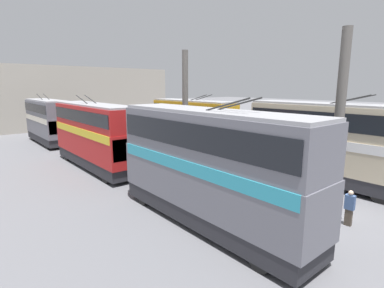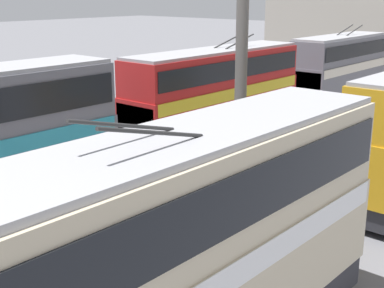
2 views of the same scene
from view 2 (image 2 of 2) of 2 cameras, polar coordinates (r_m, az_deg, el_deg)
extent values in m
cylinder|color=#605B56|center=(19.60, 5.22, 6.22)|extent=(0.44, 0.44, 8.97)
cube|color=#333338|center=(20.82, 4.91, -5.92)|extent=(0.79, 0.79, 0.08)
cylinder|color=black|center=(15.20, 7.22, -12.69)|extent=(1.06, 0.30, 1.06)
cube|color=beige|center=(11.07, 0.15, -14.68)|extent=(10.78, 2.50, 2.13)
cube|color=white|center=(10.69, 0.15, -11.03)|extent=(10.46, 2.54, 0.55)
cube|color=beige|center=(10.18, 0.16, -4.70)|extent=(10.67, 2.43, 1.97)
cube|color=black|center=(10.14, 0.16, -4.18)|extent=(10.35, 2.51, 1.08)
cube|color=#9E9EA3|center=(9.85, 0.16, 1.05)|extent=(10.57, 2.25, 0.14)
cube|color=black|center=(15.01, 13.70, -5.71)|extent=(0.12, 2.30, 1.36)
cylinder|color=#282828|center=(8.58, -3.99, 1.22)|extent=(2.35, 0.07, 0.65)
cylinder|color=#282828|center=(9.07, -7.11, 1.96)|extent=(2.35, 0.07, 0.65)
cylinder|color=black|center=(20.18, 17.14, -6.04)|extent=(0.93, 0.30, 0.93)
cylinder|color=black|center=(20.62, -10.97, -5.12)|extent=(0.93, 0.30, 0.93)
cylinder|color=black|center=(22.23, -14.33, -3.76)|extent=(0.93, 0.30, 0.93)
cube|color=black|center=(21.62, -10.17, 1.22)|extent=(0.12, 2.30, 1.44)
cylinder|color=black|center=(23.66, -1.79, -1.97)|extent=(0.99, 0.30, 0.99)
cylinder|color=black|center=(25.08, -5.31, -0.98)|extent=(0.99, 0.30, 0.99)
cylinder|color=black|center=(29.91, 8.90, 1.69)|extent=(0.99, 0.30, 0.99)
cylinder|color=black|center=(31.04, 5.64, 2.34)|extent=(0.99, 0.30, 0.99)
cube|color=#28282D|center=(27.31, 2.56, 0.85)|extent=(10.93, 2.45, 0.77)
cube|color=red|center=(26.95, 2.60, 3.96)|extent=(11.15, 2.50, 2.26)
cube|color=yellow|center=(26.79, 2.62, 5.74)|extent=(10.82, 2.54, 0.55)
cube|color=red|center=(26.61, 2.65, 8.05)|extent=(11.04, 2.43, 1.63)
cube|color=black|center=(26.60, 2.65, 8.22)|extent=(10.71, 2.51, 0.90)
cube|color=#9E9EA3|center=(26.51, 2.68, 9.94)|extent=(10.93, 2.25, 0.14)
cube|color=black|center=(22.95, -6.04, 2.32)|extent=(0.12, 2.30, 1.44)
cylinder|color=#282828|center=(27.36, 5.12, 10.84)|extent=(2.35, 0.07, 0.65)
cylinder|color=#282828|center=(27.78, 3.94, 10.95)|extent=(2.35, 0.07, 0.65)
cylinder|color=black|center=(35.12, 14.31, 3.54)|extent=(1.01, 0.30, 1.01)
cylinder|color=black|center=(36.09, 11.35, 4.05)|extent=(1.01, 0.30, 1.01)
cylinder|color=black|center=(40.86, 18.46, 4.92)|extent=(1.01, 0.30, 1.01)
cylinder|color=black|center=(41.69, 15.81, 5.35)|extent=(1.01, 0.30, 1.01)
cube|color=#28282D|center=(38.46, 15.21, 4.78)|extent=(9.23, 2.45, 0.78)
cube|color=slate|center=(38.22, 15.36, 6.89)|extent=(9.42, 2.50, 2.10)
cube|color=silver|center=(38.11, 15.45, 8.04)|extent=(9.14, 2.54, 0.55)
cube|color=slate|center=(37.99, 15.57, 9.66)|extent=(9.32, 2.43, 1.63)
cube|color=black|center=(37.98, 15.58, 9.78)|extent=(9.04, 2.51, 0.90)
cube|color=#9E9EA3|center=(37.91, 15.67, 10.99)|extent=(9.23, 2.25, 0.14)
cube|color=black|center=(34.11, 11.90, 6.43)|extent=(0.12, 2.30, 1.34)
cylinder|color=#282828|center=(38.79, 16.96, 11.53)|extent=(2.35, 0.07, 0.65)
cylinder|color=#282828|center=(39.09, 16.02, 11.63)|extent=(2.35, 0.07, 0.65)
cube|color=#473D33|center=(18.71, -1.60, -7.40)|extent=(0.36, 0.34, 0.73)
cube|color=#4C7051|center=(18.45, -1.61, -5.45)|extent=(0.48, 0.45, 0.64)
sphere|color=beige|center=(18.30, -1.62, -4.22)|extent=(0.21, 0.21, 0.21)
cube|color=#934C42|center=(13.68, -5.88, -13.58)|extent=(0.47, 0.36, 0.64)
sphere|color=beige|center=(13.47, -5.94, -12.00)|extent=(0.21, 0.21, 0.21)
cylinder|color=#933828|center=(15.31, 2.41, -12.87)|extent=(0.54, 0.54, 0.81)
cylinder|color=#933828|center=(15.31, 2.41, -12.87)|extent=(0.57, 0.57, 0.04)
camera|label=1|loc=(25.48, -53.69, 6.42)|focal=28.00mm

